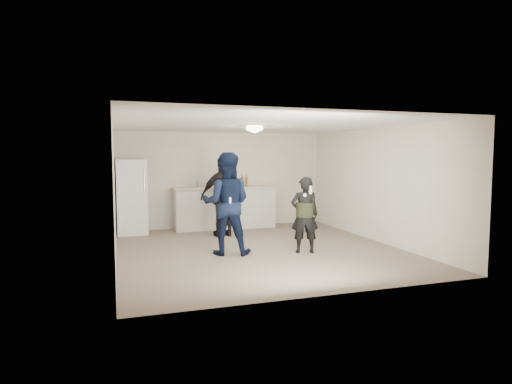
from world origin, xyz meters
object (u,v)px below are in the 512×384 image
object	(u,v)px
counter	(225,208)
fridge	(132,197)
man	(226,204)
shaker	(197,184)
woman	(305,215)
spectator	(224,196)

from	to	relation	value
counter	fridge	size ratio (longest dim) A/B	1.44
counter	man	size ratio (longest dim) A/B	1.33
fridge	man	size ratio (longest dim) A/B	0.92
shaker	woman	bearing A→B (deg)	-65.23
counter	shaker	xyz separation A→B (m)	(-0.73, 0.06, 0.65)
fridge	woman	world-z (taller)	fridge
woman	spectator	world-z (taller)	spectator
counter	woman	world-z (taller)	woman
woman	spectator	distance (m)	2.42
fridge	spectator	bearing A→B (deg)	-25.80
woman	man	bearing A→B (deg)	-0.37
woman	counter	bearing A→B (deg)	-62.70
man	counter	bearing A→B (deg)	-84.64
fridge	spectator	xyz separation A→B (m)	(2.04, -0.99, 0.04)
shaker	man	xyz separation A→B (m)	(0.04, -2.91, -0.20)
counter	shaker	bearing A→B (deg)	175.19
man	shaker	bearing A→B (deg)	-70.31
shaker	fridge	bearing A→B (deg)	-175.33
shaker	spectator	world-z (taller)	spectator
spectator	counter	bearing A→B (deg)	-105.93
counter	man	world-z (taller)	man
shaker	woman	world-z (taller)	woman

